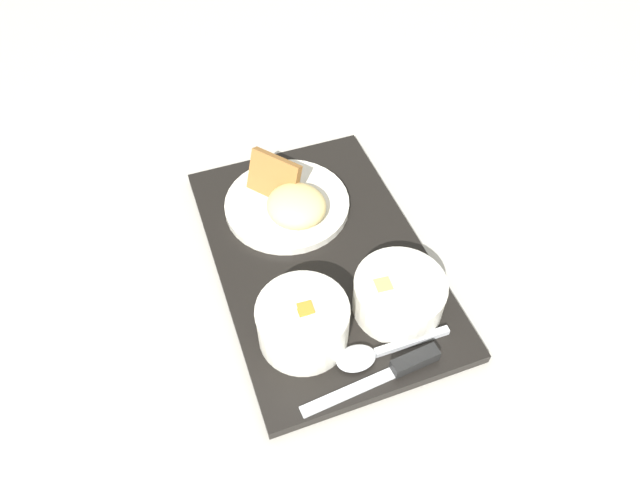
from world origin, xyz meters
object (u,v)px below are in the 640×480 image
object	(u,v)px
bowl_soup	(399,294)
knife	(400,367)
plate_main	(290,202)
spoon	(370,354)
bowl_salad	(303,321)

from	to	relation	value
bowl_soup	knife	size ratio (longest dim) A/B	0.65
knife	plate_main	bearing A→B (deg)	-86.52
knife	spoon	distance (m)	0.04
bowl_salad	spoon	distance (m)	0.09
bowl_soup	plate_main	size ratio (longest dim) A/B	0.63
plate_main	spoon	distance (m)	0.26
bowl_salad	knife	world-z (taller)	bowl_salad
bowl_salad	plate_main	size ratio (longest dim) A/B	0.61
bowl_salad	bowl_soup	bearing A→B (deg)	-98.61
plate_main	spoon	xyz separation A→B (m)	(-0.26, 0.02, -0.01)
plate_main	bowl_salad	bearing A→B (deg)	157.66
bowl_salad	spoon	size ratio (longest dim) A/B	0.75
bowl_salad	bowl_soup	world-z (taller)	bowl_salad
knife	bowl_salad	bearing A→B (deg)	-46.74
plate_main	spoon	size ratio (longest dim) A/B	1.23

